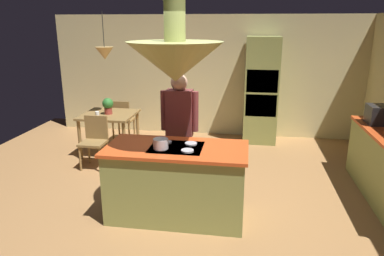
% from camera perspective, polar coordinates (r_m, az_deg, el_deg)
% --- Properties ---
extents(ground, '(8.16, 8.16, 0.00)m').
position_cam_1_polar(ground, '(4.91, -1.92, -12.54)').
color(ground, '#9E7042').
extents(wall_back, '(6.80, 0.10, 2.55)m').
position_cam_1_polar(wall_back, '(7.79, 2.77, 8.26)').
color(wall_back, beige).
rests_on(wall_back, ground).
extents(kitchen_island, '(1.73, 0.84, 0.95)m').
position_cam_1_polar(kitchen_island, '(4.53, -2.45, -8.56)').
color(kitchen_island, '#8C934C').
rests_on(kitchen_island, ground).
extents(oven_tower, '(0.66, 0.62, 2.13)m').
position_cam_1_polar(oven_tower, '(7.39, 10.96, 5.87)').
color(oven_tower, '#8C934C').
rests_on(oven_tower, ground).
extents(dining_table, '(0.95, 0.92, 0.76)m').
position_cam_1_polar(dining_table, '(6.84, -13.07, 1.38)').
color(dining_table, olive).
rests_on(dining_table, ground).
extents(person_at_island, '(0.53, 0.23, 1.72)m').
position_cam_1_polar(person_at_island, '(4.99, -1.99, 0.31)').
color(person_at_island, tan).
rests_on(person_at_island, ground).
extents(range_hood, '(1.10, 1.10, 1.00)m').
position_cam_1_polar(range_hood, '(4.12, -2.71, 10.87)').
color(range_hood, '#8C934C').
extents(pendant_light_over_table, '(0.32, 0.32, 0.82)m').
position_cam_1_polar(pendant_light_over_table, '(6.64, -13.75, 11.50)').
color(pendant_light_over_table, '#E0B266').
extents(chair_facing_island, '(0.40, 0.40, 0.87)m').
position_cam_1_polar(chair_facing_island, '(6.28, -15.25, -1.54)').
color(chair_facing_island, olive).
rests_on(chair_facing_island, ground).
extents(chair_by_back_wall, '(0.40, 0.40, 0.87)m').
position_cam_1_polar(chair_by_back_wall, '(7.49, -11.09, 1.62)').
color(chair_by_back_wall, olive).
rests_on(chair_by_back_wall, ground).
extents(potted_plant_on_table, '(0.20, 0.20, 0.30)m').
position_cam_1_polar(potted_plant_on_table, '(6.75, -13.25, 3.57)').
color(potted_plant_on_table, '#99382D').
rests_on(potted_plant_on_table, dining_table).
extents(cup_on_table, '(0.07, 0.07, 0.09)m').
position_cam_1_polar(cup_on_table, '(6.65, -14.86, 2.17)').
color(cup_on_table, white).
rests_on(cup_on_table, dining_table).
extents(microwave_on_counter, '(0.46, 0.36, 0.28)m').
position_cam_1_polar(microwave_on_counter, '(6.01, 28.28, 1.84)').
color(microwave_on_counter, '#232326').
rests_on(microwave_on_counter, counter_run_right).
extents(cooking_pot_on_cooktop, '(0.18, 0.18, 0.12)m').
position_cam_1_polar(cooking_pot_on_cooktop, '(4.24, -5.01, -2.50)').
color(cooking_pot_on_cooktop, '#B2B2B7').
rests_on(cooking_pot_on_cooktop, kitchen_island).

